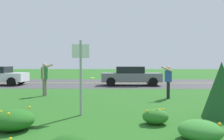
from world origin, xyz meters
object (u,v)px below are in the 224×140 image
(frisbee_lime, at_px, (93,78))
(person_thrower_green_shirt, at_px, (45,76))
(sign_post_near_path, at_px, (81,70))
(person_catcher_blue_shirt, at_px, (168,79))
(car_gray_center_right, at_px, (131,76))

(frisbee_lime, bearing_deg, person_thrower_green_shirt, 178.86)
(sign_post_near_path, height_order, frisbee_lime, sign_post_near_path)
(person_catcher_blue_shirt, bearing_deg, person_thrower_green_shirt, 172.63)
(person_catcher_blue_shirt, relative_size, frisbee_lime, 6.71)
(person_thrower_green_shirt, height_order, person_catcher_blue_shirt, person_thrower_green_shirt)
(person_thrower_green_shirt, bearing_deg, sign_post_near_path, -60.86)
(frisbee_lime, bearing_deg, car_gray_center_right, 68.90)
(car_gray_center_right, bearing_deg, frisbee_lime, -111.10)
(sign_post_near_path, xyz_separation_m, car_gray_center_right, (2.29, 10.66, -0.74))
(person_catcher_blue_shirt, bearing_deg, frisbee_lime, 168.52)
(sign_post_near_path, relative_size, car_gray_center_right, 0.54)
(person_thrower_green_shirt, bearing_deg, car_gray_center_right, 51.23)
(person_thrower_green_shirt, height_order, frisbee_lime, person_thrower_green_shirt)
(person_thrower_green_shirt, relative_size, car_gray_center_right, 0.38)
(sign_post_near_path, height_order, car_gray_center_right, sign_post_near_path)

